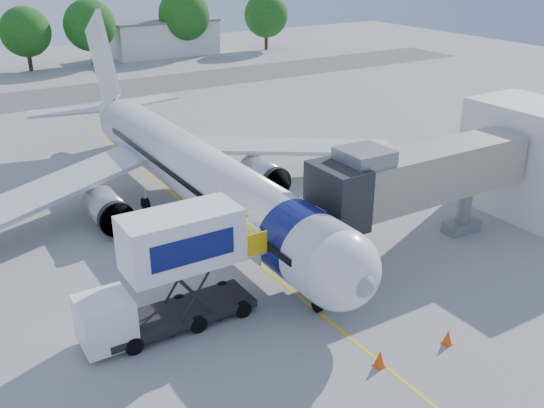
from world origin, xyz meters
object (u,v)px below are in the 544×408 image
catering_hiloader (170,273)px  jet_bridge (412,178)px  ground_tug (478,328)px  aircraft (192,169)px

catering_hiloader → jet_bridge: bearing=0.0°
jet_bridge → ground_tug: bearing=-113.6°
catering_hiloader → aircraft: bearing=60.6°
aircraft → jet_bridge: (7.99, -11.12, 1.39)m
catering_hiloader → ground_tug: catering_hiloader is taller
jet_bridge → catering_hiloader: bearing=-180.0°
jet_bridge → catering_hiloader: jet_bridge is taller
aircraft → jet_bridge: aircraft is taller
aircraft → ground_tug: size_ratio=9.15×
jet_bridge → catering_hiloader: (-14.26, -0.00, -1.58)m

